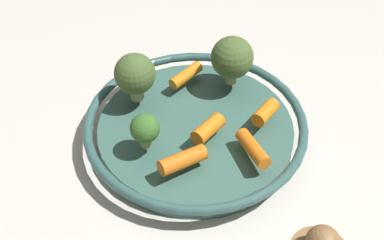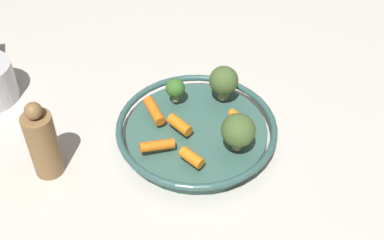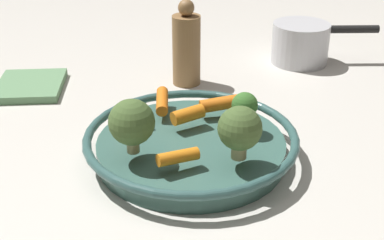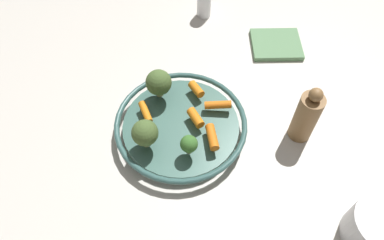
{
  "view_description": "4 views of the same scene",
  "coord_description": "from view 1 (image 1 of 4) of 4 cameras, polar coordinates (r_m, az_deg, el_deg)",
  "views": [
    {
      "loc": [
        -0.38,
        0.3,
        0.51
      ],
      "look_at": [
        -0.03,
        0.03,
        0.08
      ],
      "focal_mm": 47.29,
      "sensor_mm": 36.0,
      "label": 1
    },
    {
      "loc": [
        -0.35,
        -0.56,
        0.69
      ],
      "look_at": [
        -0.01,
        -0.01,
        0.06
      ],
      "focal_mm": 46.87,
      "sensor_mm": 36.0,
      "label": 2
    },
    {
      "loc": [
        0.62,
        -0.19,
        0.39
      ],
      "look_at": [
        0.03,
        -0.01,
        0.07
      ],
      "focal_mm": 49.48,
      "sensor_mm": 36.0,
      "label": 3
    },
    {
      "loc": [
        0.09,
        0.45,
        0.71
      ],
      "look_at": [
        -0.02,
        0.01,
        0.05
      ],
      "focal_mm": 33.75,
      "sensor_mm": 36.0,
      "label": 4
    }
  ],
  "objects": [
    {
      "name": "baby_carrot_right",
      "position": [
        0.64,
        1.84,
        -1.0
      ],
      "size": [
        0.03,
        0.05,
        0.02
      ],
      "primitive_type": "cylinder",
      "rotation": [
        1.61,
        0.0,
        0.24
      ],
      "color": "orange",
      "rests_on": "serving_bowl"
    },
    {
      "name": "ground_plane",
      "position": [
        0.7,
        0.38,
        -2.3
      ],
      "size": [
        2.12,
        2.12,
        0.0
      ],
      "primitive_type": "plane",
      "color": "beige"
    },
    {
      "name": "broccoli_floret_small",
      "position": [
        0.68,
        -6.45,
        5.13
      ],
      "size": [
        0.06,
        0.06,
        0.07
      ],
      "color": "tan",
      "rests_on": "serving_bowl"
    },
    {
      "name": "serving_bowl",
      "position": [
        0.69,
        0.39,
        -1.03
      ],
      "size": [
        0.3,
        0.3,
        0.04
      ],
      "color": "#3D665B",
      "rests_on": "ground_plane"
    },
    {
      "name": "broccoli_floret_edge",
      "position": [
        0.62,
        -5.48,
        -0.86
      ],
      "size": [
        0.04,
        0.04,
        0.05
      ],
      "color": "#9DA466",
      "rests_on": "serving_bowl"
    },
    {
      "name": "baby_carrot_center",
      "position": [
        0.67,
        8.27,
        0.87
      ],
      "size": [
        0.03,
        0.05,
        0.02
      ],
      "primitive_type": "cylinder",
      "rotation": [
        1.63,
        0.0,
        0.3
      ],
      "color": "orange",
      "rests_on": "serving_bowl"
    },
    {
      "name": "baby_carrot_left",
      "position": [
        0.61,
        -1.06,
        -4.53
      ],
      "size": [
        0.03,
        0.06,
        0.03
      ],
      "primitive_type": "cylinder",
      "rotation": [
        1.66,
        0.0,
        6.19
      ],
      "color": "orange",
      "rests_on": "serving_bowl"
    },
    {
      "name": "baby_carrot_near_rim",
      "position": [
        0.73,
        -0.69,
        5.08
      ],
      "size": [
        0.02,
        0.06,
        0.02
      ],
      "primitive_type": "cylinder",
      "rotation": [
        1.52,
        0.0,
        0.15
      ],
      "color": "orange",
      "rests_on": "serving_bowl"
    },
    {
      "name": "broccoli_floret_mid",
      "position": [
        0.7,
        4.55,
        7.0
      ],
      "size": [
        0.06,
        0.06,
        0.07
      ],
      "color": "tan",
      "rests_on": "serving_bowl"
    },
    {
      "name": "baby_carrot_back",
      "position": [
        0.63,
        6.87,
        -3.19
      ],
      "size": [
        0.06,
        0.03,
        0.02
      ],
      "primitive_type": "cylinder",
      "rotation": [
        1.47,
        0.0,
        4.45
      ],
      "color": "orange",
      "rests_on": "serving_bowl"
    }
  ]
}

